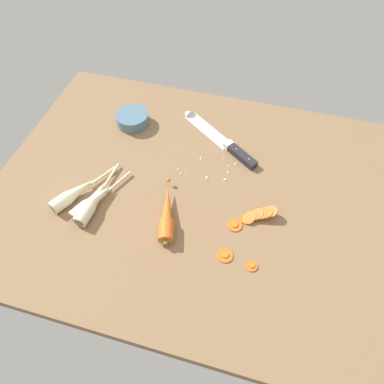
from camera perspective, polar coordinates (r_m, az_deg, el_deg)
ground_plane at (r=103.95cm, az=0.29°, el=-0.28°), size 120.00×90.00×4.00cm
chefs_knife at (r=116.55cm, az=4.09°, el=9.26°), size 30.28×22.80×4.18cm
whole_carrot at (r=95.07cm, az=-4.21°, el=-3.83°), size 8.69×21.07×4.20cm
parsnip_front at (r=101.44cm, az=-16.19°, el=-1.55°), size 5.01×23.58×4.00cm
parsnip_mid_left at (r=104.77cm, az=-19.05°, el=-0.27°), size 12.64×20.60×4.00cm
parsnip_mid_right at (r=101.48cm, az=-16.16°, el=-1.51°), size 10.87×21.00×4.00cm
carrot_slice_stack at (r=97.48cm, az=10.97°, el=-3.76°), size 10.01×6.41×4.06cm
carrot_slice_stray_near at (r=91.27cm, az=5.50°, el=-10.39°), size 4.26×4.26×0.70cm
carrot_slice_stray_mid at (r=90.88cm, az=9.89°, el=-12.00°), size 3.06×3.06×0.70cm
carrot_slice_stray_far at (r=95.91cm, az=7.13°, el=-5.45°), size 4.09×4.09×0.70cm
prep_bowl at (r=122.10cm, az=-9.86°, el=11.96°), size 11.00×11.00×4.00cm
mince_crumbs at (r=106.88cm, az=3.54°, el=3.71°), size 20.28×9.97×0.88cm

